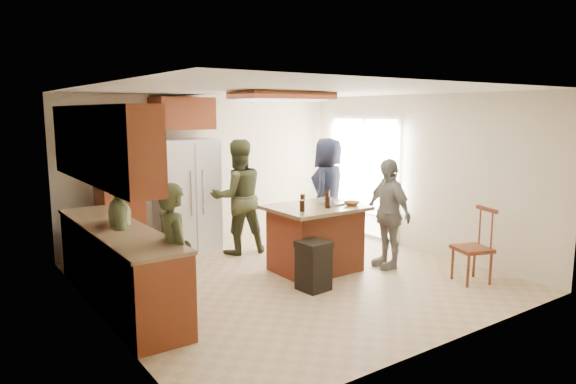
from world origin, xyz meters
TOP-DOWN VIEW (x-y plane):
  - room_shell at (4.37, 1.64)m, footprint 8.00×5.20m
  - person_front_left at (-1.91, -0.60)m, footprint 0.41×0.56m
  - person_behind_left at (0.03, 1.49)m, footprint 0.96×0.69m
  - person_behind_right at (1.65, 1.21)m, footprint 1.05×0.94m
  - person_side_right at (1.42, -0.39)m, footprint 0.61×0.99m
  - person_counter at (-2.05, 0.47)m, footprint 0.70×1.17m
  - left_cabinetry at (-2.24, 0.40)m, footprint 0.64×3.00m
  - back_wall_units at (-1.33, 2.20)m, footprint 1.80×0.60m
  - refrigerator at (-0.55, 2.12)m, footprint 0.90×0.76m
  - kitchen_island at (0.46, 0.06)m, footprint 1.28×1.03m
  - island_items at (0.68, -0.03)m, footprint 0.99×0.67m
  - trash_bin at (-0.05, -0.56)m, footprint 0.38×0.38m
  - spindle_chair at (1.85, -1.53)m, footprint 0.53×0.53m

SIDE VIEW (x-z plane):
  - trash_bin at x=-0.05m, z-range 0.00..0.63m
  - spindle_chair at x=1.85m, z-range -0.04..0.95m
  - kitchen_island at x=0.46m, z-range 0.01..0.94m
  - person_front_left at x=-1.91m, z-range 0.00..1.52m
  - person_side_right at x=1.42m, z-range 0.00..1.58m
  - person_counter at x=-2.05m, z-range 0.00..1.69m
  - room_shell at x=4.37m, z-range -1.63..3.37m
  - person_behind_right at x=1.65m, z-range 0.00..1.79m
  - refrigerator at x=-0.55m, z-range 0.00..1.80m
  - person_behind_left at x=0.03m, z-range 0.00..1.81m
  - left_cabinetry at x=-2.24m, z-range -0.19..2.11m
  - island_items at x=0.68m, z-range 0.90..1.05m
  - back_wall_units at x=-1.33m, z-range 0.15..2.60m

